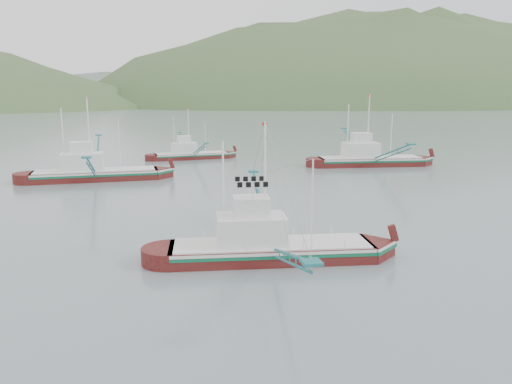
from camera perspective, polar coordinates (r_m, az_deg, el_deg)
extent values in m
plane|color=slate|center=(34.45, 2.31, -7.13)|extent=(1200.00, 1200.00, 0.00)
cube|color=#480E0C|center=(33.37, 1.76, -7.42)|extent=(13.74, 5.24, 1.79)
cube|color=silver|center=(33.13, 1.77, -6.18)|extent=(13.49, 5.28, 0.20)
cube|color=#0D5F3D|center=(33.20, 1.77, -6.55)|extent=(13.49, 5.30, 0.20)
cube|color=silver|center=(33.08, 1.77, -5.88)|extent=(13.06, 4.98, 0.11)
cube|color=silver|center=(32.67, -0.56, -4.38)|extent=(4.79, 3.40, 1.96)
cube|color=silver|center=(32.27, -0.56, -1.63)|extent=(2.55, 2.24, 1.25)
cylinder|color=white|center=(32.08, 1.02, 0.89)|extent=(0.14, 0.14, 8.04)
cylinder|color=white|center=(31.98, -3.75, -0.26)|extent=(0.13, 0.13, 6.83)
cylinder|color=white|center=(32.84, 6.44, -1.08)|extent=(0.11, 0.11, 5.63)
cube|color=#480E0C|center=(84.63, -7.36, 3.89)|extent=(12.45, 4.39, 1.63)
cube|color=silver|center=(84.55, -7.38, 4.35)|extent=(12.21, 4.44, 0.18)
cube|color=#0D5F3D|center=(84.57, -7.37, 4.22)|extent=(12.21, 4.45, 0.18)
cube|color=silver|center=(84.53, -7.38, 4.46)|extent=(11.83, 4.17, 0.10)
cube|color=silver|center=(84.20, -8.21, 5.00)|extent=(4.29, 2.98, 1.79)
cube|color=silver|center=(84.06, -8.24, 5.99)|extent=(2.27, 1.98, 1.14)
cylinder|color=white|center=(84.11, -7.71, 6.90)|extent=(0.13, 0.13, 7.32)
cylinder|color=white|center=(83.72, -9.35, 6.45)|extent=(0.11, 0.11, 6.22)
cylinder|color=white|center=(84.78, -5.80, 6.23)|extent=(0.10, 0.10, 5.12)
cube|color=#480E0C|center=(66.51, -17.81, 1.48)|extent=(15.46, 4.50, 2.05)
cube|color=silver|center=(66.38, -17.86, 2.22)|extent=(15.16, 4.58, 0.23)
cube|color=#0D5F3D|center=(66.41, -17.84, 2.01)|extent=(15.16, 4.60, 0.23)
cube|color=silver|center=(66.35, -17.87, 2.40)|extent=(14.69, 4.28, 0.12)
cube|color=silver|center=(66.30, -19.25, 3.25)|extent=(5.21, 3.41, 2.25)
cube|color=silver|center=(66.09, -19.35, 4.83)|extent=(2.72, 2.32, 1.43)
cylinder|color=white|center=(65.87, -18.55, 6.29)|extent=(0.16, 0.16, 9.22)
cylinder|color=white|center=(66.20, -21.18, 5.54)|extent=(0.14, 0.14, 7.83)
cylinder|color=white|center=(65.86, -15.36, 5.27)|extent=(0.12, 0.12, 6.45)
cube|color=#480E0C|center=(77.92, 12.90, 3.10)|extent=(16.05, 5.93, 2.09)
cube|color=silver|center=(77.80, 12.93, 3.75)|extent=(15.75, 5.98, 0.23)
cube|color=#0D5F3D|center=(77.84, 12.92, 3.56)|extent=(15.75, 6.00, 0.23)
cube|color=silver|center=(77.78, 12.94, 3.90)|extent=(15.25, 5.63, 0.13)
cube|color=silver|center=(77.14, 11.87, 4.71)|extent=(5.57, 3.92, 2.30)
cube|color=silver|center=(76.95, 11.93, 6.10)|extent=(2.96, 2.59, 1.46)
cylinder|color=white|center=(77.17, 12.72, 7.33)|extent=(0.17, 0.17, 9.41)
cylinder|color=white|center=(76.24, 10.46, 6.84)|extent=(0.15, 0.15, 8.00)
cylinder|color=white|center=(78.56, 15.21, 6.25)|extent=(0.13, 0.13, 6.59)
ellipsoid|color=#3D582D|center=(524.41, 15.29, 9.66)|extent=(684.00, 432.00, 306.00)
ellipsoid|color=slate|center=(592.85, -9.66, 10.03)|extent=(960.00, 400.00, 240.00)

